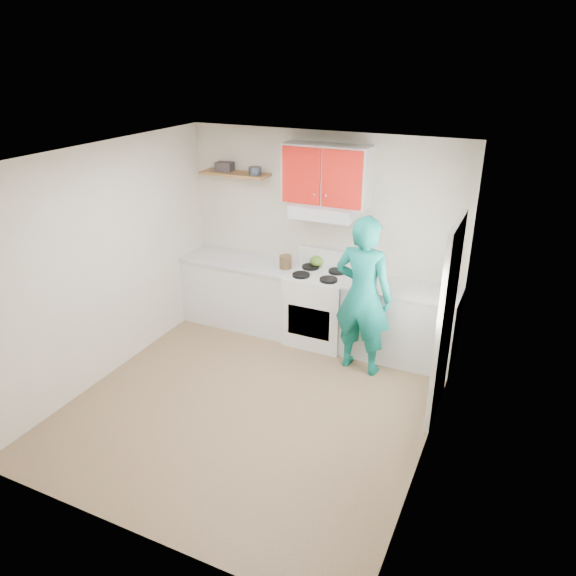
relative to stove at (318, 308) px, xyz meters
The scene contains 21 objects.
floor 1.64m from the stove, 93.63° to the right, with size 3.80×3.80×0.00m, color brown.
ceiling 2.66m from the stove, 93.63° to the right, with size 3.60×3.80×0.04m, color white.
back_wall 0.91m from the stove, 107.10° to the left, with size 3.60×0.04×2.60m, color beige.
front_wall 3.58m from the stove, 91.65° to the right, with size 3.60×0.04×2.60m, color beige.
left_wall 2.61m from the stove, 140.34° to the right, with size 0.04×3.80×2.60m, color beige.
right_wall 2.46m from the stove, 42.81° to the right, with size 0.04×3.80×2.60m, color beige.
door 1.97m from the stove, 27.58° to the right, with size 0.05×0.85×2.05m, color white.
door_glass 2.11m from the stove, 27.97° to the right, with size 0.01×0.55×0.95m, color white.
counter_left 1.14m from the stove, behind, with size 1.52×0.60×0.90m, color silver.
counter_right 1.04m from the stove, ahead, with size 1.32×0.60×0.90m, color silver.
stove is the anchor object (origin of this frame).
range_hood 1.24m from the stove, 90.00° to the left, with size 0.76×0.44×0.15m, color silver.
upper_cabinets 1.67m from the stove, 90.00° to the left, with size 1.02×0.33×0.70m, color red.
shelf 2.01m from the stove, behind, with size 0.90×0.30×0.04m, color brown.
books 2.17m from the stove, behind, with size 0.22×0.15×0.11m, color #363031.
tin 1.89m from the stove, behind, with size 0.16×0.16×0.10m, color #333D4C.
kettle 0.60m from the stove, 118.99° to the left, with size 0.18×0.18×0.15m, color #537D23.
crock 0.71m from the stove, behind, with size 0.16×0.16×0.19m, color #4B3821.
cutting_board 0.86m from the stove, ahead, with size 0.26×0.19×0.02m, color olive.
silicone_mat 1.48m from the stove, ahead, with size 0.28×0.24×0.01m, color red.
person 0.94m from the stove, 31.05° to the right, with size 0.68×0.45×1.87m, color #0C6E61.
Camera 1 is at (2.37, -4.23, 3.46)m, focal length 33.98 mm.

